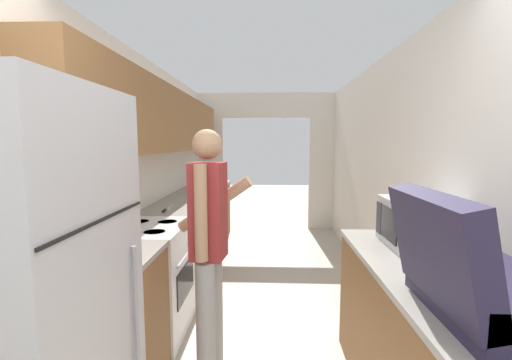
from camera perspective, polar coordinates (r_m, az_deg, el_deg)
The scene contains 12 objects.
wall_left at distance 3.59m, azimuth -18.35°, elevation 4.52°, with size 0.38×7.94×2.50m.
wall_right at distance 3.19m, azimuth 24.47°, elevation -0.81°, with size 0.06×7.94×2.50m.
wall_far_with_doorway at distance 6.33m, azimuth 1.66°, elevation 4.73°, with size 2.89×0.06×2.50m.
counter_left at distance 4.42m, azimuth -11.25°, elevation -8.87°, with size 0.62×4.46×0.93m.
counter_right at distance 2.26m, azimuth 27.33°, elevation -24.95°, with size 0.62×1.85×0.93m.
refrigerator at distance 1.75m, azimuth -34.17°, elevation -18.40°, with size 0.70×0.78×1.83m.
range_oven at distance 3.11m, azimuth -17.51°, elevation -15.57°, with size 0.66×0.76×1.07m.
person at distance 2.34m, azimuth -7.87°, elevation -11.15°, with size 0.55×0.41×1.70m.
suitcase at distance 1.62m, azimuth 32.48°, elevation -13.75°, with size 0.53×0.65×0.50m.
microwave at distance 2.51m, azimuth 25.04°, elevation -6.50°, with size 0.38×0.47×0.31m.
book_stack at distance 2.13m, azimuth 27.96°, elevation -12.04°, with size 0.20×0.30×0.09m.
knife at distance 3.57m, azimuth -14.80°, elevation -4.85°, with size 0.06×0.31×0.02m.
Camera 1 is at (0.07, -0.76, 1.62)m, focal length 24.00 mm.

